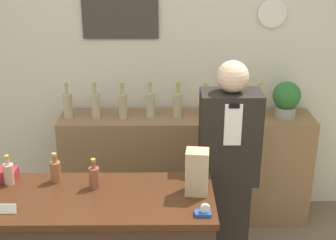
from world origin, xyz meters
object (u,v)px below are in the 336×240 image
(shopkeeper, at_px, (228,173))
(potted_plant, at_px, (287,98))
(tape_dispenser, at_px, (204,212))
(paper_bag, at_px, (197,172))

(shopkeeper, bearing_deg, potted_plant, 51.25)
(shopkeeper, xyz_separation_m, potted_plant, (0.56, 0.70, 0.32))
(shopkeeper, xyz_separation_m, tape_dispenser, (-0.23, -0.72, 0.14))
(paper_bag, bearing_deg, tape_dispenser, -84.38)
(paper_bag, height_order, tape_dispenser, paper_bag)
(potted_plant, xyz_separation_m, paper_bag, (-0.82, -1.17, -0.06))
(shopkeeper, height_order, tape_dispenser, shopkeeper)
(shopkeeper, relative_size, tape_dispenser, 18.15)
(paper_bag, relative_size, tape_dispenser, 3.14)
(paper_bag, bearing_deg, shopkeeper, 61.53)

